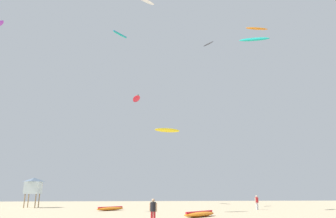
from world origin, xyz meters
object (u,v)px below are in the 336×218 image
(person_foreground, at_px, (153,209))
(kite_aloft_1, at_px, (208,44))
(lifeguard_tower, at_px, (34,186))
(kite_aloft_5, at_px, (136,99))
(kite_aloft_6, at_px, (167,130))
(person_midground, at_px, (257,201))
(kite_grounded_mid, at_px, (200,214))
(kite_grounded_near, at_px, (110,209))
(kite_aloft_2, at_px, (145,0))
(kite_aloft_3, at_px, (120,35))
(kite_aloft_7, at_px, (254,39))
(kite_aloft_4, at_px, (257,29))

(person_foreground, bearing_deg, kite_aloft_1, 176.99)
(lifeguard_tower, relative_size, kite_aloft_5, 0.92)
(lifeguard_tower, bearing_deg, kite_aloft_6, -32.64)
(person_midground, xyz_separation_m, kite_aloft_1, (-3.22, 9.24, 26.77))
(person_midground, distance_m, kite_grounded_mid, 13.93)
(kite_grounded_near, distance_m, kite_grounded_mid, 13.59)
(kite_aloft_2, xyz_separation_m, kite_aloft_5, (-1.21, 20.20, -8.09))
(lifeguard_tower, height_order, kite_aloft_3, kite_aloft_3)
(kite_aloft_1, bearing_deg, kite_aloft_7, -62.96)
(kite_aloft_1, bearing_deg, kite_aloft_5, 145.82)
(kite_aloft_3, bearing_deg, kite_aloft_6, -58.66)
(kite_aloft_3, bearing_deg, kite_aloft_1, 6.97)
(kite_aloft_1, bearing_deg, person_midground, -70.81)
(lifeguard_tower, bearing_deg, person_foreground, -55.79)
(kite_aloft_3, height_order, kite_aloft_4, kite_aloft_3)
(person_midground, xyz_separation_m, lifeguard_tower, (-30.13, 7.62, 2.04))
(kite_grounded_mid, height_order, kite_aloft_2, kite_aloft_2)
(kite_aloft_4, height_order, kite_aloft_6, kite_aloft_4)
(kite_aloft_2, bearing_deg, kite_aloft_7, 8.25)
(kite_aloft_1, distance_m, kite_aloft_6, 24.48)
(lifeguard_tower, distance_m, kite_aloft_1, 36.59)
(kite_aloft_6, height_order, kite_aloft_7, kite_aloft_7)
(person_foreground, bearing_deg, kite_aloft_7, 156.35)
(lifeguard_tower, distance_m, kite_aloft_3, 27.20)
(kite_grounded_mid, relative_size, kite_aloft_4, 1.04)
(person_foreground, bearing_deg, kite_aloft_4, 158.20)
(kite_aloft_2, bearing_deg, kite_aloft_1, 45.14)
(person_midground, relative_size, kite_grounded_near, 0.48)
(kite_aloft_4, bearing_deg, kite_aloft_6, -153.92)
(kite_aloft_1, distance_m, kite_aloft_7, 11.04)
(lifeguard_tower, height_order, kite_aloft_2, kite_aloft_2)
(kite_grounded_near, distance_m, kite_aloft_7, 30.91)
(kite_aloft_6, bearing_deg, person_midground, 19.25)
(person_midground, bearing_deg, kite_aloft_4, 110.21)
(kite_aloft_7, bearing_deg, kite_aloft_3, 160.17)
(person_foreground, xyz_separation_m, kite_aloft_6, (2.09, 12.14, 8.15))
(kite_aloft_4, distance_m, kite_aloft_5, 25.51)
(lifeguard_tower, distance_m, kite_aloft_7, 38.64)
(kite_grounded_mid, xyz_separation_m, kite_aloft_4, (12.88, 13.60, 27.53))
(kite_grounded_near, bearing_deg, kite_aloft_6, -32.27)
(kite_aloft_5, relative_size, kite_aloft_7, 0.98)
(kite_grounded_near, relative_size, kite_aloft_5, 0.81)
(kite_grounded_near, bearing_deg, kite_aloft_3, 93.46)
(person_midground, height_order, kite_aloft_1, kite_aloft_1)
(kite_aloft_5, height_order, kite_aloft_7, kite_aloft_7)
(kite_grounded_near, height_order, kite_grounded_mid, kite_grounded_mid)
(person_foreground, distance_m, kite_aloft_7, 32.05)
(lifeguard_tower, bearing_deg, kite_aloft_5, 35.84)
(kite_aloft_6, bearing_deg, person_foreground, -99.79)
(kite_aloft_1, bearing_deg, lifeguard_tower, -176.55)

